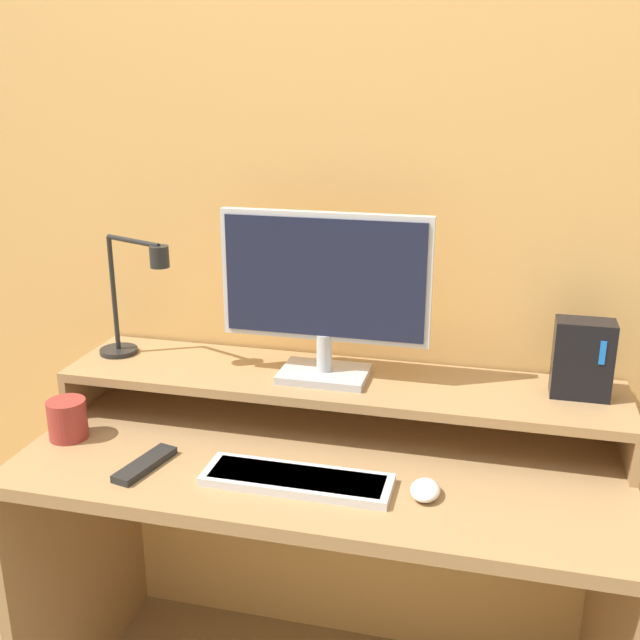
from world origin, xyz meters
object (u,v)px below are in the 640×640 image
Objects in this scene: monitor at (324,290)px; mug at (67,419)px; router_dock at (582,359)px; mouse at (425,490)px; keyboard at (297,479)px; desk_lamp at (133,300)px; remote_control at (145,464)px.

mug is (-0.55, -0.21, -0.29)m from monitor.
router_dock is 2.08× the size of mouse.
desk_lamp is at bearing 149.91° from keyboard.
router_dock is 1.02× the size of remote_control.
router_dock is 1.16m from mug.
remote_control is (0.16, -0.30, -0.27)m from desk_lamp.
mug is at bearing -167.61° from router_dock.
monitor reaches higher than keyboard.
mouse reaches higher than keyboard.
mug is (-0.56, 0.07, 0.04)m from keyboard.
monitor is 0.49m from mouse.
desk_lamp is at bearing 179.87° from monitor.
monitor is at bearing -176.58° from router_dock.
mouse is at bearing -44.65° from monitor.
desk_lamp is 3.33× the size of mug.
router_dock is at bearing 1.80° from desk_lamp.
monitor is 0.43m from keyboard.
desk_lamp is 0.79× the size of keyboard.
desk_lamp is 1.81× the size of remote_control.
mug is at bearing 176.17° from mouse.
desk_lamp reaches higher than router_dock.
monitor reaches higher than mug.
monitor reaches higher than mouse.
router_dock is 0.97m from remote_control.
router_dock is (0.57, 0.03, -0.13)m from monitor.
router_dock is at bearing 45.23° from mouse.
mug is (-1.12, -0.25, -0.16)m from router_dock.
desk_lamp is 1.77× the size of router_dock.
router_dock reaches higher than keyboard.
monitor is at bearing 135.35° from mouse.
desk_lamp is at bearing 118.13° from remote_control.
desk_lamp reaches higher than mug.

